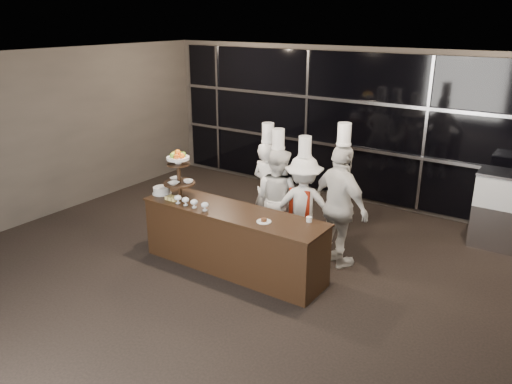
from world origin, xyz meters
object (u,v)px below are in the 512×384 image
Objects in this scene: chef_b at (277,197)px; chef_c at (303,205)px; layer_cake at (162,190)px; chef_d at (340,206)px; display_stand at (179,171)px; chef_a at (268,189)px; buffet_counter at (233,239)px.

chef_c is at bearing 2.28° from chef_b.
layer_cake is 0.16× the size of chef_b.
layer_cake is 2.74m from chef_d.
display_stand is 0.35× the size of chef_d.
layer_cake is 0.14× the size of chef_d.
chef_c is 0.66m from chef_d.
chef_a is at bearing 168.03° from chef_c.
chef_a is (-0.19, 1.20, 0.39)m from buffet_counter.
display_stand is at bearing -137.38° from chef_b.
chef_c is 0.87× the size of chef_d.
display_stand is 2.48× the size of layer_cake.
chef_c is at bearing -11.97° from chef_a.
display_stand is (-1.00, -0.00, 0.87)m from buffet_counter.
chef_b reaches higher than chef_c.
chef_c is at bearing 33.67° from display_stand.
buffet_counter is 1.45× the size of chef_a.
buffet_counter is at bearing -81.17° from chef_a.
chef_a is at bearing 98.83° from buffet_counter.
chef_d reaches higher than chef_a.
chef_a is 0.91× the size of chef_d.
chef_a is at bearing 47.59° from layer_cake.
chef_b is at bearing 177.49° from chef_d.
layer_cake is 2.20m from chef_c.
chef_b is at bearing -177.72° from chef_c.
layer_cake is 0.15× the size of chef_a.
display_stand is 1.53m from chef_a.
chef_b is at bearing -30.53° from chef_a.
chef_c is at bearing 61.51° from buffet_counter.
chef_d is at bearing 23.90° from display_stand.
layer_cake is at bearing -157.96° from chef_d.
display_stand is 0.50m from layer_cake.
buffet_counter is at bearing 0.01° from display_stand.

